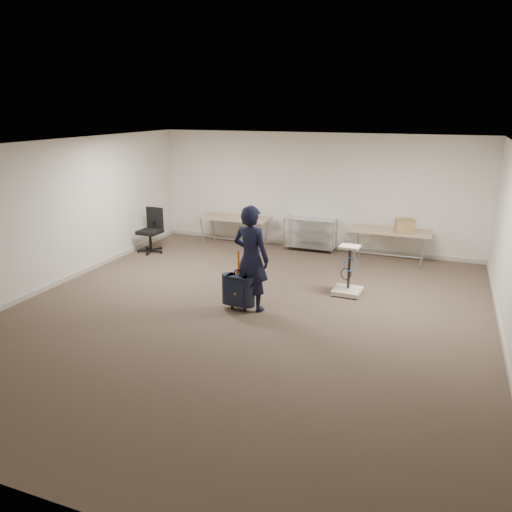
% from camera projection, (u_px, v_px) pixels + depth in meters
% --- Properties ---
extents(ground, '(9.00, 9.00, 0.00)m').
position_uv_depth(ground, '(245.00, 314.00, 8.47)').
color(ground, '#413627').
rests_on(ground, ground).
extents(room_shell, '(8.00, 9.00, 9.00)m').
position_uv_depth(room_shell, '(272.00, 285.00, 9.69)').
color(room_shell, white).
rests_on(room_shell, ground).
extents(folding_table_left, '(1.80, 0.75, 0.73)m').
position_uv_depth(folding_table_left, '(234.00, 219.00, 12.46)').
color(folding_table_left, tan).
rests_on(folding_table_left, ground).
extents(folding_table_right, '(1.80, 0.75, 0.73)m').
position_uv_depth(folding_table_right, '(390.00, 233.00, 11.15)').
color(folding_table_right, tan).
rests_on(folding_table_right, ground).
extents(wire_shelf, '(1.22, 0.47, 0.80)m').
position_uv_depth(wire_shelf, '(310.00, 233.00, 12.10)').
color(wire_shelf, silver).
rests_on(wire_shelf, ground).
extents(person, '(0.74, 0.55, 1.84)m').
position_uv_depth(person, '(251.00, 258.00, 8.44)').
color(person, black).
rests_on(person, ground).
extents(suitcase, '(0.40, 0.25, 1.06)m').
position_uv_depth(suitcase, '(238.00, 290.00, 8.55)').
color(suitcase, black).
rests_on(suitcase, ground).
extents(office_chair, '(0.64, 0.64, 1.06)m').
position_uv_depth(office_chair, '(151.00, 239.00, 12.03)').
color(office_chair, black).
rests_on(office_chair, ground).
extents(equipment_cart, '(0.53, 0.53, 0.94)m').
position_uv_depth(equipment_cart, '(348.00, 282.00, 9.31)').
color(equipment_cart, beige).
rests_on(equipment_cart, ground).
extents(cardboard_box, '(0.47, 0.40, 0.30)m').
position_uv_depth(cardboard_box, '(405.00, 226.00, 10.91)').
color(cardboard_box, '#9A7F47').
rests_on(cardboard_box, folding_table_right).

